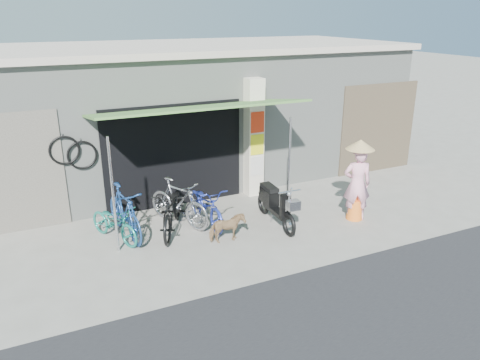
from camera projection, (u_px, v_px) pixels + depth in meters
name	position (u px, v px, depth m)	size (l,w,h in m)	color
ground	(268.00, 237.00, 9.91)	(80.00, 80.00, 0.00)	gray
bicycle_shop	(187.00, 109.00, 13.62)	(12.30, 5.30, 3.66)	#989D96
shop_pillar	(253.00, 138.00, 11.82)	(0.42, 0.44, 3.00)	silver
awning	(198.00, 110.00, 10.08)	(4.60, 1.88, 2.72)	#457133
neighbour_right	(378.00, 128.00, 13.66)	(2.60, 0.06, 2.60)	brown
bike_teal	(114.00, 223.00, 9.67)	(0.52, 1.50, 0.79)	#1B796A
bike_blue	(124.00, 212.00, 9.81)	(0.52, 1.84, 1.11)	navy
bike_black	(173.00, 210.00, 10.02)	(0.67, 1.94, 1.02)	black
bike_silver	(178.00, 202.00, 10.35)	(0.50, 1.77, 1.06)	#A3A3A8
bike_navy	(206.00, 205.00, 10.41)	(0.61, 1.74, 0.92)	navy
street_dog	(227.00, 228.00, 9.62)	(0.33, 0.73, 0.62)	tan
moped	(275.00, 204.00, 10.42)	(0.51, 1.81, 1.02)	black
nun	(357.00, 181.00, 10.50)	(0.73, 0.64, 1.89)	#ED9FB8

